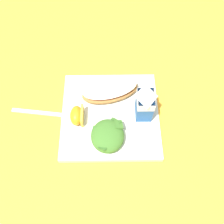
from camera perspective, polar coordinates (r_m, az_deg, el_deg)
ground at (r=0.76m, az=0.00°, el=-0.95°), size 3.00×3.00×0.00m
white_plate at (r=0.76m, az=0.00°, el=-0.67°), size 0.28×0.28×0.02m
cheesy_pizza_bread at (r=0.77m, az=-0.16°, el=4.84°), size 0.12×0.18×0.04m
green_salad_pile at (r=0.70m, az=-0.57°, el=-5.26°), size 0.11×0.09×0.04m
milk_carton at (r=0.70m, az=7.69°, el=2.15°), size 0.06×0.05×0.11m
orange_wedge_front at (r=0.73m, az=-7.33°, el=-0.77°), size 0.06×0.04×0.04m
metal_fork at (r=0.79m, az=-13.61°, el=-0.28°), size 0.04×0.19×0.01m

